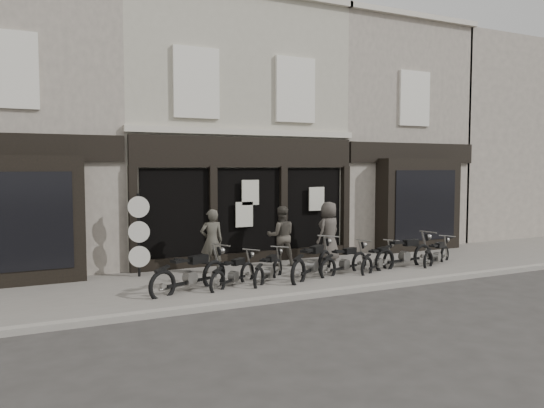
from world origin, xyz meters
name	(u,v)px	position (x,y,z in m)	size (l,w,h in m)	color
ground_plane	(295,286)	(0.00, 0.00, 0.00)	(90.00, 90.00, 0.00)	#2D2B28
pavement	(279,277)	(0.00, 0.90, 0.06)	(30.00, 4.20, 0.12)	#615C55
kerb	(320,294)	(0.00, -1.25, 0.07)	(30.00, 0.25, 0.13)	gray
central_building	(214,136)	(0.00, 5.95, 4.08)	(7.30, 6.22, 8.34)	#A9A491
neighbour_left	(12,132)	(-6.35, 5.90, 4.04)	(5.60, 6.73, 8.34)	#9F9486
neighbour_right	(364,141)	(6.35, 5.90, 4.04)	(5.60, 6.73, 8.34)	#9F9486
filler_right	(505,144)	(14.50, 6.00, 4.10)	(11.00, 6.00, 8.20)	#9F9486
motorcycle_0	(190,277)	(-2.69, 0.17, 0.44)	(2.17, 1.23, 1.11)	black
motorcycle_1	(234,276)	(-1.59, 0.21, 0.36)	(1.66, 1.27, 0.91)	black
motorcycle_2	(269,272)	(-0.60, 0.28, 0.36)	(1.51, 1.44, 0.90)	black
motorcycle_3	(313,265)	(0.63, 0.19, 0.44)	(2.05, 1.56, 1.12)	black
motorcycle_4	(345,264)	(1.69, 0.27, 0.38)	(1.93, 0.90, 0.96)	black
motorcycle_5	(378,262)	(2.74, 0.17, 0.36)	(1.75, 1.05, 0.90)	black
motorcycle_6	(405,256)	(3.77, 0.28, 0.44)	(2.29, 0.64, 1.10)	black
motorcycle_7	(437,256)	(4.94, 0.22, 0.36)	(1.74, 1.03, 0.90)	black
man_left	(212,241)	(-1.54, 1.92, 0.99)	(0.64, 0.42, 1.75)	#413E35
man_centre	(281,236)	(0.65, 2.05, 0.99)	(0.85, 0.66, 1.75)	#413C35
man_right	(329,232)	(2.29, 2.04, 1.04)	(0.89, 0.58, 1.83)	#433D38
advert_sign_post	(139,239)	(-3.44, 2.27, 1.13)	(0.55, 0.36, 2.32)	black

